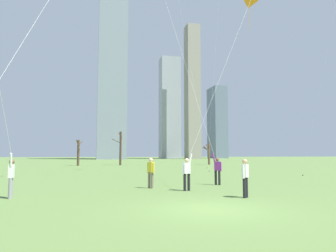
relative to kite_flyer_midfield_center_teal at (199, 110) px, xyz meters
name	(u,v)px	position (x,y,z in m)	size (l,w,h in m)	color
ground_plane	(210,209)	(-2.68, -8.68, -4.65)	(400.00, 400.00, 0.00)	#5B7A3D
kite_flyer_midfield_center_teal	(199,110)	(0.00, 0.00, 0.00)	(3.89, 6.40, 19.10)	black
kite_flyer_foreground_left_orange	(199,138)	(-1.11, -3.21, -1.97)	(5.84, 2.48, 12.24)	black
bystander_strolling_midfield	(245,176)	(-0.24, -6.47, -3.74)	(0.40, 0.38, 1.62)	black
bystander_far_off_by_trees	(151,171)	(-3.47, -2.00, -3.74)	(0.36, 0.43, 1.62)	#726656
bare_tree_right_of_center	(120,147)	(-2.18, 33.68, -1.64)	(1.91, 3.25, 5.62)	#423326
bare_tree_rightmost	(209,153)	(13.15, 32.61, -2.55)	(1.60, 1.85, 3.74)	brown
bare_tree_far_right_edge	(78,152)	(-8.91, 32.74, -2.43)	(0.91, 3.34, 4.09)	#4C3828
skyline_short_annex	(192,91)	(30.35, 94.02, 21.67)	(5.07, 5.65, 52.63)	gray
skyline_wide_slab	(113,102)	(0.57, 109.63, 18.97)	(6.08, 6.10, 52.80)	gray
skyline_slender_spire	(112,70)	(-0.51, 95.27, 28.46)	(10.44, 9.20, 66.21)	gray
skyline_mid_tower_right	(170,108)	(25.13, 109.92, 17.36)	(8.36, 7.05, 44.01)	#9EA3AD
skyline_squat_block	(217,123)	(48.30, 112.61, 11.63)	(5.98, 10.59, 32.55)	slate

